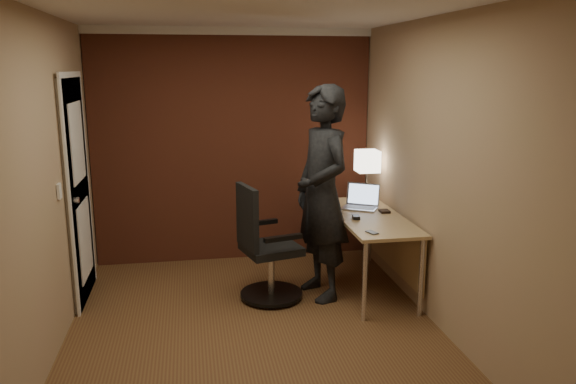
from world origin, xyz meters
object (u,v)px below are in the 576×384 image
object	(u,v)px
mouse	(356,217)
phone	(372,232)
desk_lamp	(367,162)
wallet	(384,211)
office_chair	(264,251)
desk	(376,228)
laptop	(361,201)
person	(322,194)

from	to	relation	value
mouse	phone	size ratio (longest dim) A/B	0.87
desk_lamp	wallet	distance (m)	0.62
office_chair	desk	bearing A→B (deg)	5.74
office_chair	desk_lamp	bearing A→B (deg)	29.12
laptop	mouse	bearing A→B (deg)	-113.63
mouse	phone	world-z (taller)	mouse
desk	phone	xyz separation A→B (m)	(-0.23, -0.57, 0.13)
mouse	phone	xyz separation A→B (m)	(0.00, -0.46, -0.01)
phone	desk_lamp	bearing A→B (deg)	55.34
desk_lamp	mouse	bearing A→B (deg)	-115.26
desk	wallet	world-z (taller)	wallet
laptop	wallet	bearing A→B (deg)	-53.98
phone	person	bearing A→B (deg)	104.85
desk_lamp	person	distance (m)	0.90
mouse	wallet	xyz separation A→B (m)	(0.34, 0.18, -0.01)
office_chair	phone	bearing A→B (deg)	-28.11
mouse	wallet	world-z (taller)	mouse
desk_lamp	mouse	world-z (taller)	desk_lamp
desk	phone	world-z (taller)	phone
desk_lamp	wallet	xyz separation A→B (m)	(0.03, -0.47, -0.41)
desk_lamp	wallet	world-z (taller)	desk_lamp
phone	office_chair	world-z (taller)	office_chair
laptop	mouse	distance (m)	0.44
desk	desk_lamp	bearing A→B (deg)	82.41
desk_lamp	phone	world-z (taller)	desk_lamp
phone	office_chair	xyz separation A→B (m)	(-0.86, 0.46, -0.27)
phone	desk	bearing A→B (deg)	48.46
desk_lamp	person	bearing A→B (deg)	-134.83
laptop	mouse	world-z (taller)	laptop
phone	wallet	distance (m)	0.72
laptop	desk_lamp	bearing A→B (deg)	62.13
wallet	person	bearing A→B (deg)	-166.22
laptop	wallet	size ratio (longest dim) A/B	3.78
desk_lamp	phone	size ratio (longest dim) A/B	4.65
mouse	office_chair	xyz separation A→B (m)	(-0.86, 0.00, -0.28)
wallet	office_chair	xyz separation A→B (m)	(-1.20, -0.18, -0.27)
person	wallet	bearing A→B (deg)	89.03
mouse	wallet	size ratio (longest dim) A/B	0.91
desk	mouse	size ratio (longest dim) A/B	15.00
phone	person	world-z (taller)	person
desk_lamp	laptop	bearing A→B (deg)	-117.87
phone	person	xyz separation A→B (m)	(-0.32, 0.48, 0.24)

